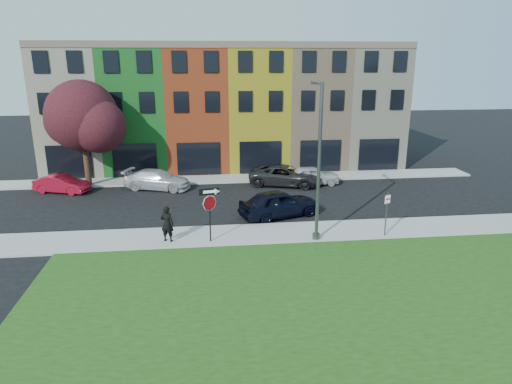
{
  "coord_description": "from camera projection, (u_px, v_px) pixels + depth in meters",
  "views": [
    {
      "loc": [
        -4.49,
        -19.99,
        9.35
      ],
      "look_at": [
        -1.74,
        4.0,
        2.17
      ],
      "focal_mm": 32.0,
      "sensor_mm": 36.0,
      "label": 1
    }
  ],
  "objects": [
    {
      "name": "sedan_near",
      "position": [
        279.0,
        203.0,
        27.55
      ],
      "size": [
        5.06,
        6.16,
        1.68
      ],
      "primitive_type": "imported",
      "rotation": [
        0.0,
        0.0,
        1.91
      ],
      "color": "black",
      "rests_on": "ground"
    },
    {
      "name": "rowhouse_block",
      "position": [
        226.0,
        108.0,
        40.67
      ],
      "size": [
        30.0,
        10.12,
        10.0
      ],
      "color": "beige",
      "rests_on": "ground"
    },
    {
      "name": "ground",
      "position": [
        301.0,
        257.0,
        22.19
      ],
      "size": [
        120.0,
        120.0,
        0.0
      ],
      "primitive_type": "plane",
      "color": "black",
      "rests_on": "ground"
    },
    {
      "name": "parking_sign_b",
      "position": [
        386.0,
        210.0,
        24.24
      ],
      "size": [
        0.31,
        0.13,
        2.3
      ],
      "rotation": [
        0.0,
        0.0,
        0.31
      ],
      "color": "#484B4D",
      "rests_on": "sidewalk_near"
    },
    {
      "name": "parked_car_dark",
      "position": [
        285.0,
        175.0,
        34.38
      ],
      "size": [
        5.52,
        6.83,
        1.51
      ],
      "primitive_type": "imported",
      "rotation": [
        0.0,
        0.0,
        1.28
      ],
      "color": "black",
      "rests_on": "ground"
    },
    {
      "name": "parked_car_white",
      "position": [
        312.0,
        175.0,
        34.64
      ],
      "size": [
        1.79,
        4.15,
        1.4
      ],
      "primitive_type": "imported",
      "rotation": [
        0.0,
        0.0,
        1.55
      ],
      "color": "silver",
      "rests_on": "ground"
    },
    {
      "name": "man",
      "position": [
        167.0,
        224.0,
        23.52
      ],
      "size": [
        0.99,
        0.9,
        1.92
      ],
      "primitive_type": "imported",
      "rotation": [
        0.0,
        0.0,
        2.8
      ],
      "color": "black",
      "rests_on": "sidewalk_near"
    },
    {
      "name": "sidewalk_far",
      "position": [
        225.0,
        179.0,
        36.13
      ],
      "size": [
        40.0,
        2.4,
        0.12
      ],
      "primitive_type": "cube",
      "color": "gray",
      "rests_on": "ground"
    },
    {
      "name": "tree_purple",
      "position": [
        84.0,
        118.0,
        32.87
      ],
      "size": [
        6.15,
        5.38,
        7.72
      ],
      "color": "#312010",
      "rests_on": "sidewalk_far"
    },
    {
      "name": "stop_sign",
      "position": [
        210.0,
        204.0,
        23.18
      ],
      "size": [
        1.04,
        0.25,
        2.87
      ],
      "rotation": [
        0.0,
        0.0,
        0.2
      ],
      "color": "black",
      "rests_on": "sidewalk_near"
    },
    {
      "name": "parking_sign_a",
      "position": [
        387.0,
        209.0,
        24.08
      ],
      "size": [
        0.31,
        0.15,
        2.41
      ],
      "rotation": [
        0.0,
        0.0,
        0.36
      ],
      "color": "#484B4D",
      "rests_on": "sidewalk_near"
    },
    {
      "name": "parked_car_silver",
      "position": [
        157.0,
        180.0,
        33.4
      ],
      "size": [
        4.75,
        6.0,
        1.42
      ],
      "primitive_type": "imported",
      "rotation": [
        0.0,
        0.0,
        1.27
      ],
      "color": "#BCBCC1",
      "rests_on": "ground"
    },
    {
      "name": "parked_car_red",
      "position": [
        62.0,
        184.0,
        32.54
      ],
      "size": [
        3.69,
        4.73,
        1.29
      ],
      "primitive_type": "imported",
      "rotation": [
        0.0,
        0.0,
        1.25
      ],
      "color": "maroon",
      "rests_on": "ground"
    },
    {
      "name": "street_lamp",
      "position": [
        318.0,
        163.0,
        23.14
      ],
      "size": [
        0.44,
        2.58,
        8.08
      ],
      "rotation": [
        0.0,
        0.0,
        -0.05
      ],
      "color": "#484B4D",
      "rests_on": "sidewalk_near"
    },
    {
      "name": "sidewalk_near",
      "position": [
        325.0,
        231.0,
        25.25
      ],
      "size": [
        40.0,
        3.0,
        0.12
      ],
      "primitive_type": "cube",
      "color": "gray",
      "rests_on": "ground"
    }
  ]
}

